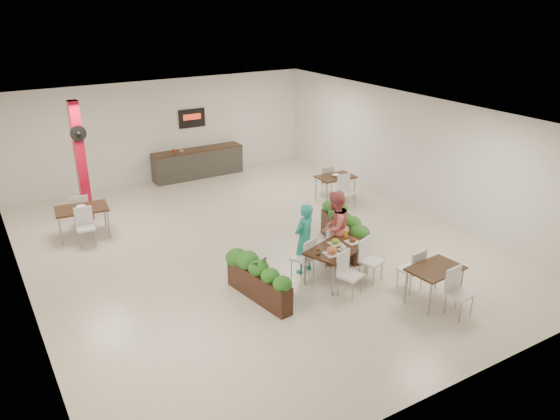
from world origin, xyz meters
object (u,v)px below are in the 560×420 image
object	(u,v)px
main_table	(337,252)
planter_left	(259,277)
diner_man	(304,238)
red_column	(81,161)
side_table_a	(82,212)
planter_right	(343,228)
side_table_b	(335,180)
diner_woman	(334,228)
service_counter	(198,162)
side_table_c	(435,274)

from	to	relation	value
main_table	planter_left	xyz separation A→B (m)	(-1.81, 0.13, -0.13)
diner_man	planter_left	world-z (taller)	diner_man
red_column	side_table_a	xyz separation A→B (m)	(-0.33, -1.05, -1.01)
planter_right	side_table_b	world-z (taller)	planter_right
red_column	diner_woman	distance (m)	6.90
diner_man	planter_left	xyz separation A→B (m)	(-1.42, -0.53, -0.29)
service_counter	side_table_b	world-z (taller)	service_counter
red_column	side_table_c	bearing A→B (deg)	-58.37
side_table_c	service_counter	bearing A→B (deg)	89.48
main_table	planter_left	world-z (taller)	planter_left
planter_right	side_table_b	bearing A→B (deg)	56.96
service_counter	side_table_c	distance (m)	9.73
main_table	side_table_a	xyz separation A→B (m)	(-4.08, 5.06, -0.00)
planter_left	side_table_b	bearing A→B (deg)	38.81
planter_left	side_table_c	xyz separation A→B (m)	(2.89, -1.85, 0.11)
side_table_a	diner_woman	bearing A→B (deg)	-37.80
diner_woman	side_table_c	distance (m)	2.48
diner_man	diner_woman	distance (m)	0.80
service_counter	side_table_a	size ratio (longest dim) A/B	1.81
main_table	side_table_c	xyz separation A→B (m)	(1.08, -1.72, -0.02)
red_column	side_table_a	distance (m)	1.49
side_table_b	side_table_c	bearing A→B (deg)	-104.76
red_column	service_counter	distance (m)	4.56
side_table_c	planter_right	bearing A→B (deg)	85.26
red_column	planter_left	world-z (taller)	red_column
red_column	side_table_c	xyz separation A→B (m)	(4.82, -7.83, -1.03)
main_table	service_counter	bearing A→B (deg)	88.16
planter_left	planter_right	bearing A→B (deg)	19.69
side_table_c	diner_woman	bearing A→B (deg)	100.45
diner_man	main_table	bearing A→B (deg)	101.52
planter_right	side_table_b	distance (m)	3.19
side_table_c	planter_left	bearing A→B (deg)	141.96
diner_man	side_table_a	distance (m)	5.74
diner_woman	planter_right	size ratio (longest dim) A/B	0.84
planter_right	red_column	bearing A→B (deg)	134.03
side_table_b	planter_right	bearing A→B (deg)	-120.70
service_counter	planter_right	xyz separation A→B (m)	(0.79, -6.82, 0.02)
service_counter	planter_left	xyz separation A→B (m)	(-2.06, -7.84, 0.01)
planter_left	side_table_c	distance (m)	3.43
side_table_c	diner_man	bearing A→B (deg)	116.42
planter_left	side_table_b	distance (m)	5.90
red_column	main_table	size ratio (longest dim) A/B	1.66
main_table	diner_man	bearing A→B (deg)	120.82
diner_man	planter_right	distance (m)	1.55
diner_man	planter_right	world-z (taller)	diner_man
planter_left	diner_woman	bearing A→B (deg)	13.33
red_column	diner_man	bearing A→B (deg)	-58.44
side_table_a	side_table_c	size ratio (longest dim) A/B	1.00
diner_man	diner_woman	world-z (taller)	diner_woman
diner_man	side_table_c	distance (m)	2.80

